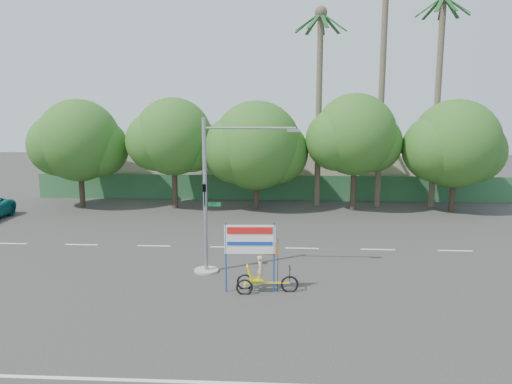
{
  "coord_description": "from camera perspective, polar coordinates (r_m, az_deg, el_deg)",
  "views": [
    {
      "loc": [
        1.02,
        -17.7,
        7.56
      ],
      "look_at": [
        -0.3,
        5.3,
        3.5
      ],
      "focal_mm": 35.0,
      "sensor_mm": 36.0,
      "label": 1
    }
  ],
  "objects": [
    {
      "name": "ground",
      "position": [
        19.28,
        -0.02,
        -13.1
      ],
      "size": [
        120.0,
        120.0,
        0.0
      ],
      "primitive_type": "plane",
      "color": "#33302D",
      "rests_on": "ground"
    },
    {
      "name": "fence",
      "position": [
        39.76,
        1.76,
        0.49
      ],
      "size": [
        38.0,
        0.08,
        2.0
      ],
      "primitive_type": "cube",
      "color": "#336B3D",
      "rests_on": "ground"
    },
    {
      "name": "building_left",
      "position": [
        45.41,
        -10.81,
        2.78
      ],
      "size": [
        12.0,
        8.0,
        4.0
      ],
      "primitive_type": "cube",
      "color": "beige",
      "rests_on": "ground"
    },
    {
      "name": "building_right",
      "position": [
        44.63,
        12.26,
        2.35
      ],
      "size": [
        14.0,
        8.0,
        3.6
      ],
      "primitive_type": "cube",
      "color": "beige",
      "rests_on": "ground"
    },
    {
      "name": "tree_far_left",
      "position": [
        38.86,
        -19.64,
        5.29
      ],
      "size": [
        7.14,
        6.0,
        7.96
      ],
      "color": "#473828",
      "rests_on": "ground"
    },
    {
      "name": "tree_left",
      "position": [
        36.69,
        -9.48,
        5.95
      ],
      "size": [
        6.66,
        5.6,
        8.07
      ],
      "color": "#473828",
      "rests_on": "ground"
    },
    {
      "name": "tree_center",
      "position": [
        35.9,
        -0.05,
        5.05
      ],
      "size": [
        7.62,
        6.4,
        7.85
      ],
      "color": "#473828",
      "rests_on": "ground"
    },
    {
      "name": "tree_right",
      "position": [
        36.12,
        11.18,
        6.12
      ],
      "size": [
        6.9,
        5.8,
        8.36
      ],
      "color": "#473828",
      "rests_on": "ground"
    },
    {
      "name": "tree_far_right",
      "position": [
        37.76,
        21.77,
        4.85
      ],
      "size": [
        7.38,
        6.2,
        7.94
      ],
      "color": "#473828",
      "rests_on": "ground"
    },
    {
      "name": "palm_tall",
      "position": [
        37.96,
        14.3,
        14.08
      ],
      "size": [
        3.73,
        3.79,
        17.45
      ],
      "color": "#70604C",
      "rests_on": "ground"
    },
    {
      "name": "palm_mid",
      "position": [
        38.83,
        20.16,
        12.11
      ],
      "size": [
        3.73,
        3.79,
        15.45
      ],
      "color": "#70604C",
      "rests_on": "ground"
    },
    {
      "name": "palm_short",
      "position": [
        37.31,
        7.24,
        11.91
      ],
      "size": [
        3.73,
        3.79,
        14.45
      ],
      "color": "#70604C",
      "rests_on": "ground"
    },
    {
      "name": "traffic_signal",
      "position": [
        22.41,
        -5.05,
        -2.0
      ],
      "size": [
        4.72,
        1.1,
        7.0
      ],
      "color": "gray",
      "rests_on": "ground"
    },
    {
      "name": "trike_billboard",
      "position": [
        20.39,
        0.11,
        -8.22
      ],
      "size": [
        3.01,
        0.71,
        2.95
      ],
      "rotation": [
        0.0,
        0.0,
        0.05
      ],
      "color": "black",
      "rests_on": "ground"
    }
  ]
}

